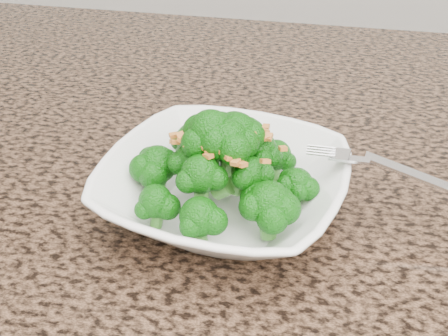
# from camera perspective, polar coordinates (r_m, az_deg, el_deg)

# --- Properties ---
(granite_counter) EXTENTS (1.64, 1.04, 0.03)m
(granite_counter) POSITION_cam_1_polar(r_m,az_deg,el_deg) (0.58, 15.64, -4.78)
(granite_counter) COLOR brown
(granite_counter) RESTS_ON cabinet
(bowl) EXTENTS (0.26, 0.26, 0.05)m
(bowl) POSITION_cam_1_polar(r_m,az_deg,el_deg) (0.52, -0.00, -2.07)
(bowl) COLOR white
(bowl) RESTS_ON granite_counter
(broccoli_pile) EXTENTS (0.20, 0.20, 0.07)m
(broccoli_pile) POSITION_cam_1_polar(r_m,az_deg,el_deg) (0.49, 0.00, 3.80)
(broccoli_pile) COLOR #0F610B
(broccoli_pile) RESTS_ON bowl
(garlic_topping) EXTENTS (0.12, 0.12, 0.01)m
(garlic_topping) POSITION_cam_1_polar(r_m,az_deg,el_deg) (0.47, 0.00, 7.71)
(garlic_topping) COLOR orange
(garlic_topping) RESTS_ON broccoli_pile
(fork) EXTENTS (0.17, 0.05, 0.01)m
(fork) POSITION_cam_1_polar(r_m,az_deg,el_deg) (0.52, 13.92, 0.72)
(fork) COLOR silver
(fork) RESTS_ON bowl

